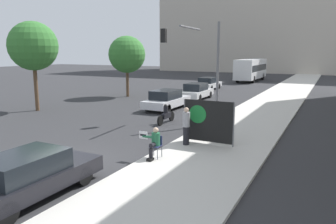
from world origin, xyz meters
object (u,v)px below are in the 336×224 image
Objects in this scene: motorcycle_on_road at (166,115)px; street_tree_midblock at (127,55)px; seated_protester at (154,142)px; city_bus_on_road at (251,69)px; protest_banner at (208,121)px; parked_car_curbside at (28,175)px; jogger_on_sidewalk at (186,126)px; car_on_road_nearest at (167,100)px; car_on_road_distant at (208,83)px; street_tree_near_curb at (33,46)px; car_on_road_midblock at (196,91)px; traffic_light_pole at (197,55)px.

street_tree_midblock is at bearing 134.23° from motorcycle_on_road.
street_tree_midblock reaches higher than seated_protester.
protest_banner is at bearing -80.14° from city_bus_on_road.
parked_car_curbside is at bearing -110.72° from protest_banner.
motorcycle_on_road is (-1.12, 11.12, -0.18)m from parked_car_curbside.
jogger_on_sidewalk is 0.36× the size of car_on_road_nearest.
car_on_road_distant is at bearing 99.79° from parked_car_curbside.
car_on_road_nearest is at bearing 102.16° from parked_car_curbside.
city_bus_on_road is 32.30m from motorcycle_on_road.
motorcycle_on_road is at bearing 138.32° from protest_banner.
jogger_on_sidewalk is at bearing -15.22° from street_tree_near_curb.
street_tree_midblock is (-10.07, 20.32, 3.36)m from parked_car_curbside.
jogger_on_sidewalk is at bearing 73.67° from parked_car_curbside.
parked_car_curbside is 43.46m from city_bus_on_road.
motorcycle_on_road is at bearing -77.81° from car_on_road_distant.
street_tree_midblock is (1.63, 9.59, -0.65)m from street_tree_near_curb.
city_bus_on_road reaches higher than car_on_road_midblock.
traffic_light_pole is (-1.25, 7.50, 3.35)m from seated_protester.
street_tree_near_curb is at bearing -109.22° from car_on_road_distant.
traffic_light_pole is 1.23× the size of car_on_road_nearest.
protest_banner reaches higher than parked_car_curbside.
jogger_on_sidewalk is 0.30× the size of street_tree_midblock.
car_on_road_nearest is at bearing -89.80° from car_on_road_midblock.
seated_protester is 0.12× the size of city_bus_on_road.
traffic_light_pole is 1.35× the size of car_on_road_midblock.
parked_car_curbside is 0.79× the size of street_tree_midblock.
car_on_road_nearest is at bearing -82.88° from car_on_road_distant.
seated_protester is 0.51× the size of protest_banner.
protest_banner is at bearing -66.08° from car_on_road_midblock.
traffic_light_pole is (-1.61, 5.17, 3.13)m from jogger_on_sidewalk.
street_tree_midblock is at bearing 116.36° from parked_car_curbside.
street_tree_near_curb reaches higher than motorcycle_on_road.
car_on_road_distant is (-5.55, 17.45, -3.42)m from traffic_light_pole.
car_on_road_midblock is at bearing 52.76° from street_tree_near_curb.
traffic_light_pole is 1.01× the size of street_tree_midblock.
car_on_road_nearest is at bearing -35.18° from street_tree_midblock.
seated_protester is 12.05m from car_on_road_nearest.
traffic_light_pole is 4.07m from motorcycle_on_road.
protest_banner is 0.23× the size of city_bus_on_road.
traffic_light_pole reaches higher than seated_protester.
street_tree_near_curb is (-8.31, -10.93, 3.97)m from car_on_road_midblock.
motorcycle_on_road is at bearing -86.04° from city_bus_on_road.
car_on_road_distant is at bearing 107.65° from traffic_light_pole.
car_on_road_midblock is at bearing 113.92° from protest_banner.
seated_protester is at bearing -80.53° from traffic_light_pole.
parked_car_curbside is at bearing -84.27° from motorcycle_on_road.
street_tree_midblock is at bearing -118.08° from car_on_road_distant.
car_on_road_nearest is at bearing 30.27° from street_tree_near_curb.
car_on_road_midblock is at bearing -79.38° from jogger_on_sidewalk.
traffic_light_pole is 12.23m from street_tree_near_curb.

